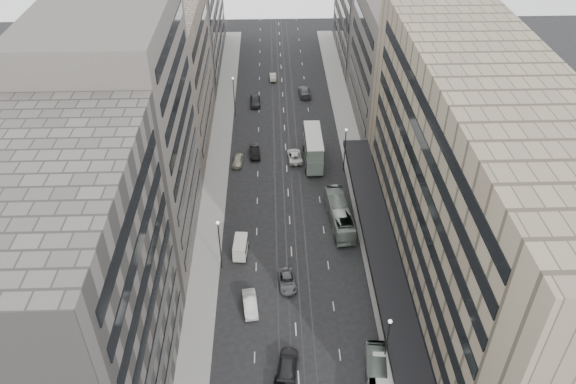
{
  "coord_description": "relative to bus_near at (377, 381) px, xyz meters",
  "views": [
    {
      "loc": [
        -2.45,
        -44.04,
        54.64
      ],
      "look_at": [
        -0.31,
        20.45,
        6.51
      ],
      "focal_mm": 35.0,
      "sensor_mm": 36.0,
      "label": 1
    }
  ],
  "objects": [
    {
      "name": "double_decker",
      "position": [
        -3.88,
        45.44,
        1.59
      ],
      "size": [
        3.14,
        10.05,
        5.49
      ],
      "rotation": [
        0.0,
        0.0,
        0.0
      ],
      "color": "slate",
      "rests_on": "ground"
    },
    {
      "name": "building_left_d",
      "position": [
        -30.0,
        86.61,
        12.63
      ],
      "size": [
        15.0,
        38.0,
        28.0
      ],
      "primitive_type": "cube",
      "color": "#5F5A55",
      "rests_on": "ground"
    },
    {
      "name": "sedan_6",
      "position": [
        -7.02,
        46.43,
        -0.65
      ],
      "size": [
        2.7,
        5.31,
        1.44
      ],
      "primitive_type": "imported",
      "rotation": [
        0.0,
        0.0,
        3.2
      ],
      "color": "silver",
      "rests_on": "ground"
    },
    {
      "name": "sidewalk_left",
      "position": [
        -20.5,
        45.11,
        -1.29
      ],
      "size": [
        4.0,
        125.0,
        0.15
      ],
      "primitive_type": "cube",
      "color": "gray",
      "rests_on": "ground"
    },
    {
      "name": "sidewalk_right",
      "position": [
        3.5,
        45.11,
        -1.29
      ],
      "size": [
        4.0,
        125.0,
        0.15
      ],
      "primitive_type": "cube",
      "color": "gray",
      "rests_on": "ground"
    },
    {
      "name": "building_right_mid",
      "position": [
        13.0,
        59.61,
        10.63
      ],
      "size": [
        15.0,
        28.0,
        24.0
      ],
      "primitive_type": "cube",
      "color": "#544E49",
      "rests_on": "ground"
    },
    {
      "name": "lamp_left_far",
      "position": [
        -18.2,
        62.61,
        3.83
      ],
      "size": [
        0.44,
        0.44,
        8.32
      ],
      "color": "#262628",
      "rests_on": "ground"
    },
    {
      "name": "building_left_a",
      "position": [
        -30.0,
        -0.39,
        13.63
      ],
      "size": [
        15.0,
        28.0,
        30.0
      ],
      "primitive_type": "cube",
      "color": "#5F5A55",
      "rests_on": "ground"
    },
    {
      "name": "lamp_left_near",
      "position": [
        -18.2,
        19.61,
        3.83
      ],
      "size": [
        0.44,
        0.44,
        8.32
      ],
      "color": "#262628",
      "rests_on": "ground"
    },
    {
      "name": "department_store",
      "position": [
        12.95,
        15.61,
        13.58
      ],
      "size": [
        19.2,
        60.0,
        30.0
      ],
      "color": "gray",
      "rests_on": "ground"
    },
    {
      "name": "sedan_1",
      "position": [
        -14.15,
        12.2,
        -0.58
      ],
      "size": [
        2.23,
        4.97,
        1.58
      ],
      "primitive_type": "imported",
      "rotation": [
        0.0,
        0.0,
        0.12
      ],
      "color": "silver",
      "rests_on": "ground"
    },
    {
      "name": "vw_microbus",
      "position": [
        0.7,
        0.6,
        0.06
      ],
      "size": [
        2.42,
        4.89,
        2.58
      ],
      "rotation": [
        0.0,
        0.0,
        -0.06
      ],
      "color": "#4D5154",
      "rests_on": "ground"
    },
    {
      "name": "sedan_3",
      "position": [
        -9.7,
        2.81,
        -0.57
      ],
      "size": [
        2.95,
        5.73,
        1.59
      ],
      "primitive_type": "imported",
      "rotation": [
        0.0,
        0.0,
        3.01
      ],
      "color": "black",
      "rests_on": "ground"
    },
    {
      "name": "building_left_c",
      "position": [
        -30.0,
        53.61,
        11.13
      ],
      "size": [
        15.0,
        28.0,
        25.0
      ],
      "primitive_type": "cube",
      "color": "#74655A",
      "rests_on": "ground"
    },
    {
      "name": "building_right_far",
      "position": [
        13.0,
        89.61,
        12.63
      ],
      "size": [
        15.0,
        32.0,
        28.0
      ],
      "primitive_type": "cube",
      "color": "#5F5A55",
      "rests_on": "ground"
    },
    {
      "name": "sedan_2",
      "position": [
        -9.32,
        16.15,
        -0.7
      ],
      "size": [
        2.66,
        4.98,
        1.33
      ],
      "primitive_type": "imported",
      "rotation": [
        0.0,
        0.0,
        0.1
      ],
      "color": "slate",
      "rests_on": "ground"
    },
    {
      "name": "sedan_9",
      "position": [
        -10.46,
        78.95,
        -0.71
      ],
      "size": [
        1.47,
        4.04,
        1.32
      ],
      "primitive_type": "imported",
      "rotation": [
        0.0,
        0.0,
        3.16
      ],
      "color": "beige",
      "rests_on": "ground"
    },
    {
      "name": "lamp_right_near",
      "position": [
        1.2,
        2.61,
        3.83
      ],
      "size": [
        0.44,
        0.44,
        8.32
      ],
      "color": "#262628",
      "rests_on": "ground"
    },
    {
      "name": "lamp_right_far",
      "position": [
        1.2,
        42.61,
        3.83
      ],
      "size": [
        0.44,
        0.44,
        8.32
      ],
      "color": "#262628",
      "rests_on": "ground"
    },
    {
      "name": "sedan_4",
      "position": [
        -17.0,
        45.27,
        -0.67
      ],
      "size": [
        2.05,
        4.24,
        1.4
      ],
      "primitive_type": "imported",
      "rotation": [
        0.0,
        0.0,
        -0.1
      ],
      "color": "#B0AA92",
      "rests_on": "ground"
    },
    {
      "name": "panel_van",
      "position": [
        -15.69,
        22.24,
        0.01
      ],
      "size": [
        2.2,
        4.09,
        2.5
      ],
      "rotation": [
        0.0,
        0.0,
        -0.07
      ],
      "color": "beige",
      "rests_on": "ground"
    },
    {
      "name": "ground",
      "position": [
        -8.5,
        7.61,
        -1.37
      ],
      "size": [
        220.0,
        220.0,
        0.0
      ],
      "primitive_type": "plane",
      "color": "black",
      "rests_on": "ground"
    },
    {
      "name": "sedan_7",
      "position": [
        -3.91,
        71.17,
        -0.54
      ],
      "size": [
        2.66,
        5.83,
        1.65
      ],
      "primitive_type": "imported",
      "rotation": [
        0.0,
        0.0,
        3.2
      ],
      "color": "#545456",
      "rests_on": "ground"
    },
    {
      "name": "sedan_5",
      "position": [
        -14.09,
        48.06,
        -0.57
      ],
      "size": [
        2.04,
        4.96,
        1.6
      ],
      "primitive_type": "imported",
      "rotation": [
        0.0,
        0.0,
        0.07
      ],
      "color": "black",
      "rests_on": "ground"
    },
    {
      "name": "bus_far",
      "position": [
        -1.06,
        28.73,
        0.29
      ],
      "size": [
        3.65,
        12.08,
        3.32
      ],
      "primitive_type": "imported",
      "rotation": [
        0.0,
        0.0,
        3.21
      ],
      "color": "gray",
      "rests_on": "ground"
    },
    {
      "name": "building_left_b",
      "position": [
        -30.0,
        26.61,
        15.63
      ],
      "size": [
        15.0,
        26.0,
        34.0
      ],
      "primitive_type": "cube",
      "color": "#544E49",
      "rests_on": "ground"
    },
    {
      "name": "bus_near",
      "position": [
        0.0,
        0.0,
        0.0
      ],
      "size": [
        3.37,
        10.03,
        2.74
      ],
      "primitive_type": "imported",
      "rotation": [
        0.0,
        0.0,
        3.03
      ],
      "color": "gray",
      "rests_on": "ground"
    },
    {
      "name": "sedan_8",
      "position": [
        -14.26,
        67.17,
        -0.51
      ],
      "size": [
        2.21,
        5.12,
        1.72
      ],
      "primitive_type": "imported",
      "rotation": [
        0.0,
        0.0,
        0.04
      ],
      "color": "#272629",
      "rests_on": "ground"
    }
  ]
}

